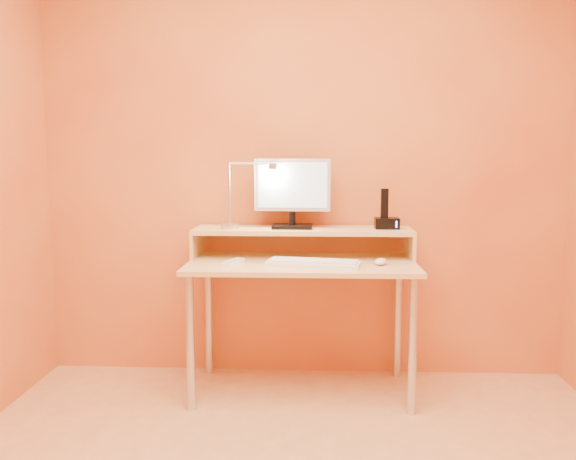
{
  "coord_description": "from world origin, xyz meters",
  "views": [
    {
      "loc": [
        0.07,
        -1.81,
        1.27
      ],
      "look_at": [
        -0.07,
        1.13,
        0.89
      ],
      "focal_mm": 35.77,
      "sensor_mm": 36.0,
      "label": 1
    }
  ],
  "objects_px": {
    "keyboard": "(313,264)",
    "mouse": "(381,262)",
    "phone_dock": "(387,223)",
    "lamp_base": "(230,226)",
    "remote_control": "(233,262)",
    "monitor_panel": "(292,185)"
  },
  "relations": [
    {
      "from": "mouse",
      "to": "remote_control",
      "type": "relative_size",
      "value": 0.58
    },
    {
      "from": "lamp_base",
      "to": "keyboard",
      "type": "distance_m",
      "value": 0.54
    },
    {
      "from": "monitor_panel",
      "to": "mouse",
      "type": "bearing_deg",
      "value": -22.31
    },
    {
      "from": "keyboard",
      "to": "mouse",
      "type": "height_order",
      "value": "mouse"
    },
    {
      "from": "lamp_base",
      "to": "phone_dock",
      "type": "distance_m",
      "value": 0.86
    },
    {
      "from": "monitor_panel",
      "to": "mouse",
      "type": "relative_size",
      "value": 4.17
    },
    {
      "from": "keyboard",
      "to": "mouse",
      "type": "distance_m",
      "value": 0.35
    },
    {
      "from": "phone_dock",
      "to": "mouse",
      "type": "height_order",
      "value": "phone_dock"
    },
    {
      "from": "lamp_base",
      "to": "phone_dock",
      "type": "relative_size",
      "value": 0.77
    },
    {
      "from": "phone_dock",
      "to": "keyboard",
      "type": "relative_size",
      "value": 0.28
    },
    {
      "from": "phone_dock",
      "to": "lamp_base",
      "type": "bearing_deg",
      "value": -177.41
    },
    {
      "from": "mouse",
      "to": "phone_dock",
      "type": "bearing_deg",
      "value": 97.61
    },
    {
      "from": "phone_dock",
      "to": "mouse",
      "type": "relative_size",
      "value": 1.29
    },
    {
      "from": "lamp_base",
      "to": "remote_control",
      "type": "xyz_separation_m",
      "value": [
        0.05,
        -0.21,
        -0.16
      ]
    },
    {
      "from": "monitor_panel",
      "to": "remote_control",
      "type": "bearing_deg",
      "value": -135.57
    },
    {
      "from": "remote_control",
      "to": "keyboard",
      "type": "bearing_deg",
      "value": 17.0
    },
    {
      "from": "keyboard",
      "to": "mouse",
      "type": "relative_size",
      "value": 4.67
    },
    {
      "from": "lamp_base",
      "to": "mouse",
      "type": "height_order",
      "value": "lamp_base"
    },
    {
      "from": "remote_control",
      "to": "mouse",
      "type": "bearing_deg",
      "value": 22.51
    },
    {
      "from": "monitor_panel",
      "to": "phone_dock",
      "type": "bearing_deg",
      "value": 3.27
    },
    {
      "from": "lamp_base",
      "to": "remote_control",
      "type": "height_order",
      "value": "lamp_base"
    },
    {
      "from": "monitor_panel",
      "to": "remote_control",
      "type": "relative_size",
      "value": 2.41
    }
  ]
}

